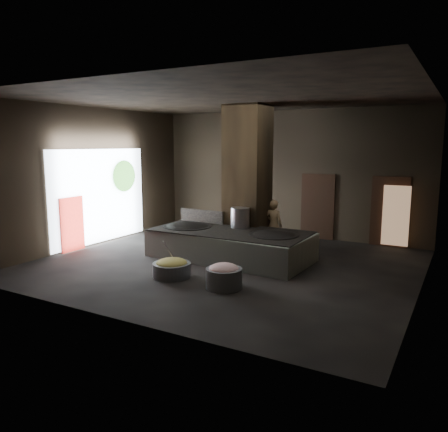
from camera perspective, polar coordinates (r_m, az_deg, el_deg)
The scene contains 28 objects.
floor at distance 12.35m, azimuth 0.31°, elevation -6.41°, with size 10.00×9.00×0.10m, color black.
ceiling at distance 11.95m, azimuth 0.33°, elevation 15.33°, with size 10.00×9.00×0.10m, color black.
back_wall at distance 16.06m, azimuth 8.27°, elevation 5.49°, with size 10.00×0.10×4.50m, color black.
front_wall at distance 8.28m, azimuth -15.16°, elevation 1.70°, with size 10.00×0.10×4.50m, color black.
left_wall at distance 15.04m, azimuth -16.80°, elevation 4.93°, with size 0.10×9.00×4.50m, color black.
right_wall at distance 10.47m, azimuth 25.28°, elevation 2.67°, with size 0.10×9.00×4.50m, color black.
pillar at distance 13.75m, azimuth 3.09°, elevation 4.94°, with size 1.20×1.20×4.50m, color black.
hearth_platform at distance 12.78m, azimuth 0.78°, elevation -3.78°, with size 4.63×2.21×0.80m, color #A6B4A2.
platform_cap at distance 12.69m, azimuth 0.78°, elevation -1.97°, with size 4.53×2.17×0.03m, color black.
wok_left at distance 13.41m, azimuth -4.77°, elevation -1.67°, with size 1.46×1.46×0.40m, color black.
wok_left_rim at distance 13.39m, azimuth -4.77°, elevation -1.38°, with size 1.49×1.49×0.05m, color black.
wok_right at distance 12.18m, azimuth 6.49°, elevation -2.82°, with size 1.36×1.36×0.38m, color black.
wok_right_rim at distance 12.16m, azimuth 6.49°, elevation -2.50°, with size 1.39×1.39×0.05m, color black.
stock_pot at distance 13.09m, azimuth 2.13°, elevation -0.22°, with size 0.56×0.56×0.60m, color #94959B.
splash_guard at distance 14.01m, azimuth -2.95°, elevation -0.01°, with size 1.61×0.06×0.40m, color black.
cook at distance 13.84m, azimuth 6.51°, elevation -1.16°, with size 0.58×0.37×1.59m, color #96754C.
veg_basin at distance 11.17m, azimuth -6.83°, elevation -6.98°, with size 0.96×0.96×0.35m, color slate.
veg_fill at distance 11.12m, azimuth -6.85°, elevation -6.13°, with size 0.79×0.79×0.24m, color #7F9C4B.
ladle at distance 11.28m, azimuth -7.04°, elevation -4.87°, with size 0.03×0.03×0.76m, color #94959B.
meat_basin at distance 10.24m, azimuth -0.01°, elevation -8.11°, with size 0.85×0.85×0.47m, color slate.
meat_fill at distance 10.18m, azimuth -0.01°, elevation -6.95°, with size 0.70×0.70×0.27m, color #D17F7D.
doorway_near at distance 15.69m, azimuth 12.13°, elevation 1.06°, with size 1.18×0.08×2.38m, color black.
doorway_near_glow at distance 15.84m, azimuth 12.01°, elevation 0.96°, with size 0.85×0.04×2.00m, color #8C6647.
doorway_far at distance 15.16m, azimuth 20.81°, elevation 0.37°, with size 1.18×0.08×2.38m, color black.
doorway_far_glow at distance 14.96m, azimuth 21.53°, elevation 0.02°, with size 0.82×0.04×1.94m, color #8C6647.
left_opening at distance 15.17m, azimuth -15.88°, elevation 2.54°, with size 0.04×4.20×3.10m, color white.
pavilion_sliver at distance 14.35m, azimuth -19.23°, elevation -1.03°, with size 0.05×0.90×1.70m, color maroon.
tree_silhouette at distance 15.84m, azimuth -12.90°, elevation 5.12°, with size 0.28×1.10×1.10m, color #194714.
Camera 1 is at (5.78, -10.39, 3.31)m, focal length 35.00 mm.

